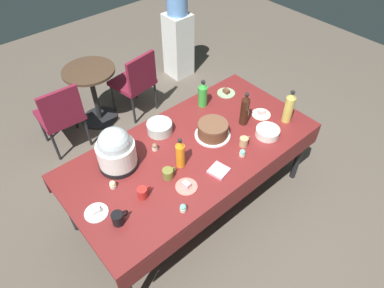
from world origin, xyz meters
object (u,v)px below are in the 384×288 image
object	(u,v)px
coffee_mug_olive	(168,173)
water_cooler	(178,36)
dessert_plate_white	(96,212)
potluck_table	(192,153)
coffee_mug_red	(143,193)
ceramic_snack_bowl	(268,132)
dessert_plate_cream	(261,114)
glass_salad_bowl	(160,128)
soda_bottle_orange_juice	(180,154)
cupcake_vanilla	(183,208)
maroon_chair_right	(136,80)
dessert_plate_sage	(226,93)
cupcake_lemon	(242,153)
coffee_mug_tan	(244,141)
cupcake_rose	(113,185)
soda_bottle_ginger_ale	(289,107)
slow_cooker	(116,150)
round_cafe_table	(92,86)
dessert_plate_coral	(186,186)
coffee_mug_black	(118,218)
cupcake_berry	(155,147)
soda_bottle_lime_soda	(203,94)
maroon_chair_left	(61,114)
soda_bottle_cola	(245,110)
frosted_layer_cake	(213,130)

from	to	relation	value
coffee_mug_olive	water_cooler	xyz separation A→B (m)	(1.73, 1.99, -0.20)
dessert_plate_white	potluck_table	bearing A→B (deg)	2.61
coffee_mug_red	ceramic_snack_bowl	bearing A→B (deg)	-8.11
dessert_plate_cream	glass_salad_bowl	bearing A→B (deg)	153.05
glass_salad_bowl	soda_bottle_orange_juice	world-z (taller)	soda_bottle_orange_juice
dessert_plate_white	cupcake_vanilla	bearing A→B (deg)	-39.02
soda_bottle_orange_juice	maroon_chair_right	bearing A→B (deg)	69.13
soda_bottle_orange_juice	water_cooler	bearing A→B (deg)	51.26
dessert_plate_sage	cupcake_lemon	distance (m)	0.87
dessert_plate_white	cupcake_lemon	size ratio (longest dim) A/B	2.55
coffee_mug_tan	coffee_mug_olive	xyz separation A→B (m)	(-0.71, 0.14, 0.00)
cupcake_rose	water_cooler	distance (m)	2.78
cupcake_vanilla	cupcake_lemon	distance (m)	0.73
soda_bottle_ginger_ale	coffee_mug_red	bearing A→B (deg)	174.04
dessert_plate_sage	cupcake_rose	size ratio (longest dim) A/B	2.70
slow_cooker	dessert_plate_white	distance (m)	0.50
potluck_table	water_cooler	xyz separation A→B (m)	(1.38, 1.88, -0.10)
coffee_mug_olive	round_cafe_table	bearing A→B (deg)	80.84
dessert_plate_coral	coffee_mug_black	bearing A→B (deg)	172.60
water_cooler	dessert_plate_cream	bearing A→B (deg)	-106.72
ceramic_snack_bowl	soda_bottle_orange_juice	size ratio (longest dim) A/B	0.74
potluck_table	cupcake_lemon	world-z (taller)	cupcake_lemon
coffee_mug_tan	ceramic_snack_bowl	bearing A→B (deg)	-12.00
cupcake_berry	coffee_mug_tan	world-z (taller)	coffee_mug_tan
cupcake_berry	soda_bottle_orange_juice	world-z (taller)	soda_bottle_orange_juice
soda_bottle_lime_soda	maroon_chair_left	bearing A→B (deg)	132.28
cupcake_vanilla	maroon_chair_left	size ratio (longest dim) A/B	0.08
soda_bottle_cola	water_cooler	distance (m)	2.12
slow_cooker	cupcake_rose	bearing A→B (deg)	-133.22
frosted_layer_cake	cupcake_lemon	xyz separation A→B (m)	(0.02, -0.34, -0.03)
cupcake_lemon	cupcake_rose	bearing A→B (deg)	157.02
coffee_mug_tan	coffee_mug_olive	distance (m)	0.72
ceramic_snack_bowl	dessert_plate_white	xyz separation A→B (m)	(-1.55, 0.27, -0.03)
cupcake_berry	soda_bottle_lime_soda	xyz separation A→B (m)	(0.72, 0.19, 0.09)
potluck_table	soda_bottle_lime_soda	size ratio (longest dim) A/B	7.99
soda_bottle_cola	soda_bottle_lime_soda	size ratio (longest dim) A/B	1.20
cupcake_berry	round_cafe_table	size ratio (longest dim) A/B	0.09
glass_salad_bowl	water_cooler	size ratio (longest dim) A/B	0.18
soda_bottle_ginger_ale	maroon_chair_left	size ratio (longest dim) A/B	0.38
potluck_table	coffee_mug_red	size ratio (longest dim) A/B	18.96
dessert_plate_sage	coffee_mug_black	xyz separation A→B (m)	(-1.64, -0.58, 0.04)
dessert_plate_cream	coffee_mug_tan	xyz separation A→B (m)	(-0.42, -0.17, 0.03)
ceramic_snack_bowl	coffee_mug_black	world-z (taller)	coffee_mug_black
potluck_table	dessert_plate_sage	size ratio (longest dim) A/B	12.07
coffee_mug_black	round_cafe_table	size ratio (longest dim) A/B	0.18
frosted_layer_cake	ceramic_snack_bowl	world-z (taller)	frosted_layer_cake
cupcake_berry	round_cafe_table	bearing A→B (deg)	82.66
dessert_plate_coral	soda_bottle_orange_juice	world-z (taller)	soda_bottle_orange_juice
round_cafe_table	coffee_mug_olive	bearing A→B (deg)	-99.16
slow_cooker	soda_bottle_cola	bearing A→B (deg)	-15.18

